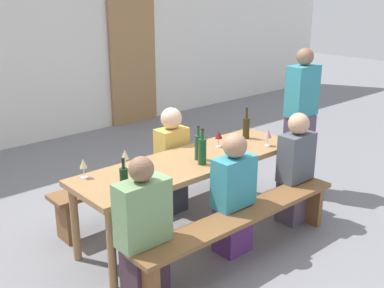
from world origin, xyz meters
The scene contains 19 objects.
ground_plane centered at (0.00, 0.00, 0.00)m, with size 24.00×24.00×0.00m, color slate.
back_wall centered at (0.00, 3.75, 1.60)m, with size 14.00×0.20×3.20m, color silver.
wooden_door centered at (1.84, 3.61, 1.05)m, with size 0.90×0.06×2.10m, color #9E7247.
tasting_table centered at (0.00, 0.00, 0.67)m, with size 2.32×0.70×0.75m.
bench_near centered at (0.00, -0.65, 0.36)m, with size 2.22×0.30×0.45m.
bench_far centered at (0.00, 0.65, 0.36)m, with size 2.22×0.30×0.45m.
wine_bottle_0 centered at (0.04, -0.04, 0.87)m, with size 0.07×0.07×0.32m.
wine_bottle_1 centered at (0.85, 0.11, 0.87)m, with size 0.07×0.07×0.33m.
wine_bottle_2 centered at (-0.01, -0.16, 0.88)m, with size 0.07×0.07×0.34m.
wine_bottle_3 centered at (-0.90, -0.23, 0.86)m, with size 0.07×0.07×0.29m.
wine_glass_0 centered at (0.44, 0.09, 0.87)m, with size 0.07×0.07×0.17m.
wine_glass_1 centered at (-0.60, 0.20, 0.88)m, with size 0.07×0.07×0.18m.
wine_glass_2 centered at (-0.97, 0.26, 0.87)m, with size 0.06×0.06×0.17m.
wine_glass_3 centered at (0.83, -0.21, 0.88)m, with size 0.07×0.07×0.19m.
seated_guest_near_0 centered at (-0.92, -0.50, 0.53)m, with size 0.41×0.24×1.14m.
seated_guest_near_1 centered at (0.04, -0.50, 0.53)m, with size 0.38×0.24×1.11m.
seated_guest_near_2 centered at (0.92, -0.50, 0.54)m, with size 0.37×0.24×1.13m.
seated_guest_far_0 centered at (0.16, 0.50, 0.55)m, with size 0.32×0.24×1.12m.
standing_host centered at (1.55, -0.07, 0.80)m, with size 0.37×0.24×1.66m.
Camera 1 is at (-2.70, -3.06, 2.27)m, focal length 43.90 mm.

